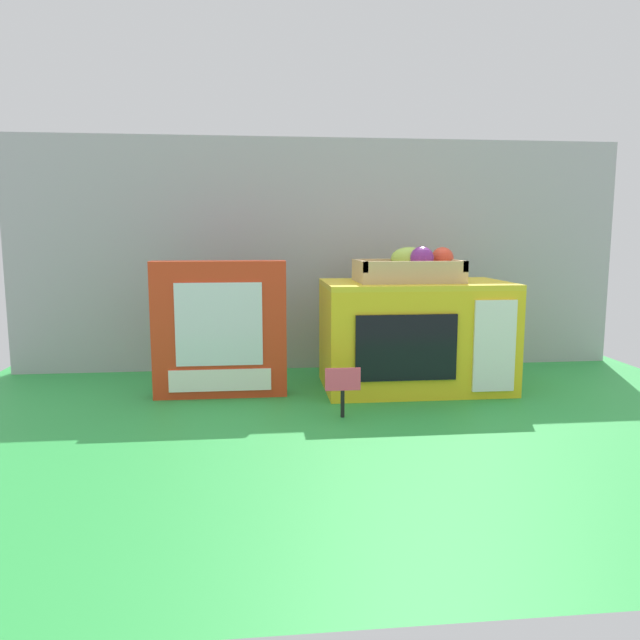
{
  "coord_description": "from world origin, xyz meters",
  "views": [
    {
      "loc": [
        -0.18,
        -1.35,
        0.36
      ],
      "look_at": [
        -0.03,
        -0.0,
        0.17
      ],
      "focal_mm": 33.85,
      "sensor_mm": 36.0,
      "label": 1
    }
  ],
  "objects_px": {
    "food_groups_crate": "(412,269)",
    "price_sign": "(343,385)",
    "cookie_set_box": "(220,330)",
    "toy_microwave": "(415,335)"
  },
  "relations": [
    {
      "from": "cookie_set_box",
      "to": "price_sign",
      "type": "relative_size",
      "value": 3.02
    },
    {
      "from": "toy_microwave",
      "to": "food_groups_crate",
      "type": "relative_size",
      "value": 1.8
    },
    {
      "from": "cookie_set_box",
      "to": "price_sign",
      "type": "height_order",
      "value": "cookie_set_box"
    },
    {
      "from": "toy_microwave",
      "to": "cookie_set_box",
      "type": "xyz_separation_m",
      "value": [
        -0.45,
        -0.03,
        0.03
      ]
    },
    {
      "from": "cookie_set_box",
      "to": "food_groups_crate",
      "type": "bearing_deg",
      "value": 4.39
    },
    {
      "from": "food_groups_crate",
      "to": "price_sign",
      "type": "height_order",
      "value": "food_groups_crate"
    },
    {
      "from": "food_groups_crate",
      "to": "price_sign",
      "type": "distance_m",
      "value": 0.36
    },
    {
      "from": "toy_microwave",
      "to": "cookie_set_box",
      "type": "distance_m",
      "value": 0.45
    },
    {
      "from": "food_groups_crate",
      "to": "cookie_set_box",
      "type": "xyz_separation_m",
      "value": [
        -0.44,
        -0.03,
        -0.13
      ]
    },
    {
      "from": "food_groups_crate",
      "to": "cookie_set_box",
      "type": "height_order",
      "value": "food_groups_crate"
    }
  ]
}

